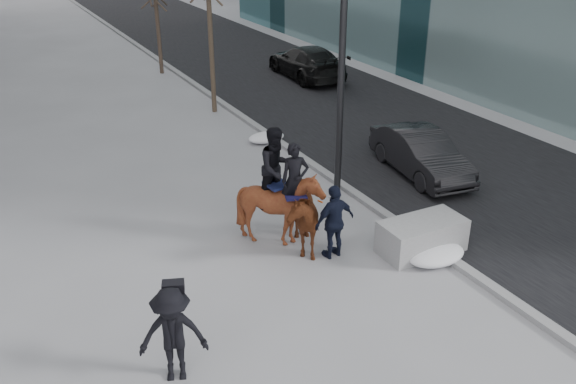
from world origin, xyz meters
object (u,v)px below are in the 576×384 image
mounted_right (279,199)px  mounted_left (298,211)px  planter (422,236)px  car_near (421,153)px

mounted_right → mounted_left: bearing=-57.0°
planter → mounted_left: mounted_left is taller
planter → car_near: size_ratio=0.49×
car_near → mounted_right: 5.77m
mounted_left → mounted_right: 0.52m
planter → mounted_left: 2.91m
mounted_left → mounted_right: size_ratio=0.90×
car_near → mounted_left: mounted_left is taller
planter → car_near: 4.54m
car_near → mounted_right: (-5.51, -1.63, 0.48)m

